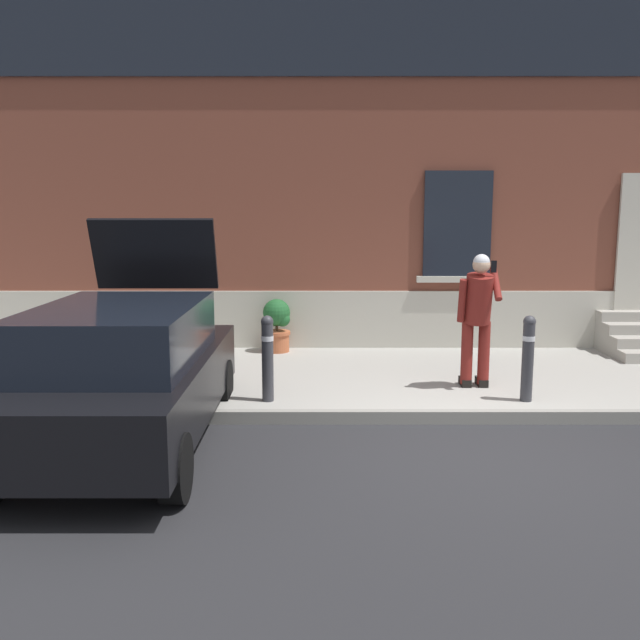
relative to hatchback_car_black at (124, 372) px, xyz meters
name	(u,v)px	position (x,y,z in m)	size (l,w,h in m)	color
ground_plane	(467,452)	(3.51, -0.16, -0.80)	(80.00, 80.00, 0.00)	#232326
sidewalk	(426,378)	(3.51, 2.64, -0.72)	(24.00, 3.60, 0.15)	#99968E
curb_edge	(450,417)	(3.51, 0.78, -0.72)	(24.00, 0.12, 0.15)	gray
building_facade	(409,132)	(3.52, 5.13, 2.93)	(24.00, 1.52, 7.50)	brown
hatchback_car_black	(124,372)	(0.00, 0.00, 0.00)	(1.79, 4.07, 2.34)	black
bollard_near_person	(527,355)	(4.50, 1.19, -0.09)	(0.15, 0.15, 1.04)	#333338
bollard_far_left	(267,355)	(1.38, 1.19, -0.09)	(0.15, 0.15, 1.04)	#333338
person_on_phone	(477,312)	(4.02, 1.80, 0.35)	(0.51, 0.52, 1.74)	maroon
planter_olive	(152,326)	(-0.65, 3.87, -0.19)	(0.44, 0.44, 0.86)	#606B38
planter_terracotta	(277,324)	(1.31, 4.08, -0.19)	(0.44, 0.44, 0.86)	#B25B38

